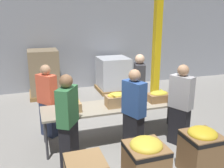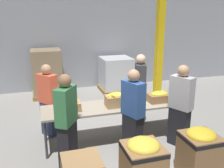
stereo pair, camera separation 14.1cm
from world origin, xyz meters
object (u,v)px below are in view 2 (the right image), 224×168
Objects in this scene: sorting_table at (116,107)px; banana_box_1 at (116,99)px; volunteer_2 at (48,101)px; volunteer_3 at (67,121)px; volunteer_4 at (140,90)px; donation_bin_1 at (143,162)px; banana_box_0 at (69,105)px; banana_box_2 at (159,96)px; pallet_stack_0 at (116,75)px; donation_bin_2 at (199,151)px; pallet_stack_1 at (47,73)px; support_pillar at (160,37)px; volunteer_0 at (181,107)px; volunteer_1 at (133,113)px.

banana_box_1 reaches higher than sorting_table.
volunteer_2 is 1.32m from volunteer_3.
volunteer_2 is (-1.35, 0.73, -0.14)m from banana_box_1.
banana_box_1 is 0.25× the size of volunteer_4.
volunteer_4 is at bearing 68.52° from donation_bin_1.
volunteer_3 is (-0.12, -0.60, -0.08)m from banana_box_0.
pallet_stack_0 is at bearing 88.10° from banana_box_2.
pallet_stack_1 reaches higher than donation_bin_2.
donation_bin_2 is at bearing -89.84° from banana_box_2.
volunteer_2 is 3.83m from support_pillar.
sorting_table is at bearing 72.18° from banana_box_1.
pallet_stack_1 is (-2.46, 4.14, -0.09)m from volunteer_0.
sorting_table is 0.78× the size of support_pillar.
donation_bin_2 is (0.83, -0.98, -0.39)m from volunteer_1.
banana_box_0 is 0.26× the size of volunteer_1.
volunteer_4 is 3.54m from pallet_stack_1.
pallet_stack_0 is 0.77× the size of pallet_stack_1.
banana_box_2 is 0.29× the size of volunteer_3.
banana_box_0 is 2.25m from volunteer_0.
volunteer_2 is at bearing 120.28° from donation_bin_1.
volunteer_2 reaches higher than pallet_stack_1.
pallet_stack_0 is (0.94, 4.04, -0.26)m from volunteer_1.
volunteer_0 is 2.30m from volunteer_3.
pallet_stack_1 is (-1.27, 3.54, 0.01)m from sorting_table.
pallet_stack_1 reaches higher than banana_box_0.
volunteer_0 is (0.22, -0.52, -0.07)m from banana_box_2.
volunteer_1 reaches higher than donation_bin_1.
volunteer_3 is at bearing -139.30° from support_pillar.
pallet_stack_1 is at bearing -2.77° from volunteer_1.
banana_box_0 reaches higher than donation_bin_2.
banana_box_2 is 2.45m from volunteer_2.
banana_box_1 is 0.27× the size of volunteer_2.
support_pillar is 3.81m from pallet_stack_1.
volunteer_4 is at bearing 41.90° from banana_box_1.
support_pillar is (0.81, 2.63, 1.15)m from volunteer_0.
sorting_table is 1.01m from banana_box_0.
support_pillar is (2.00, 2.04, 1.24)m from sorting_table.
banana_box_0 is 0.11× the size of support_pillar.
banana_box_1 is at bearing -107.82° from sorting_table.
volunteer_0 is at bearing 77.85° from donation_bin_2.
pallet_stack_0 is (1.08, 3.43, -0.17)m from sorting_table.
volunteer_3 is (-1.09, -0.56, -0.11)m from banana_box_1.
volunteer_0 is 1.01× the size of volunteer_1.
volunteer_3 is 4.63m from pallet_stack_0.
sorting_table is at bearing 175.54° from banana_box_2.
banana_box_2 is 0.29× the size of volunteer_1.
volunteer_1 reaches higher than banana_box_2.
banana_box_0 is 1.97m from volunteer_4.
donation_bin_2 is at bearing -91.28° from pallet_stack_0.
donation_bin_1 is at bearing 146.70° from volunteer_1.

